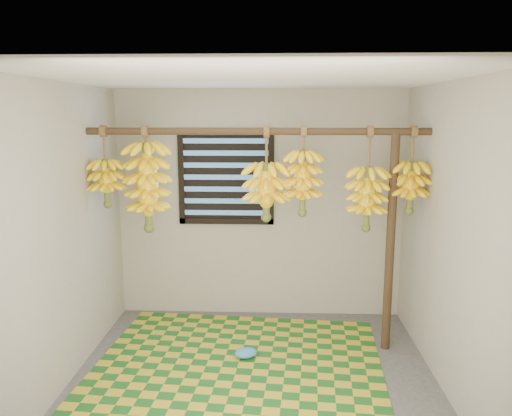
{
  "coord_description": "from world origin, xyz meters",
  "views": [
    {
      "loc": [
        0.17,
        -3.67,
        2.15
      ],
      "look_at": [
        0.0,
        0.55,
        1.35
      ],
      "focal_mm": 35.0,
      "sensor_mm": 36.0,
      "label": 1
    }
  ],
  "objects_px": {
    "banana_bunch_b": "(148,187)",
    "banana_bunch_c": "(266,191)",
    "support_post": "(390,244)",
    "banana_bunch_f": "(410,187)",
    "banana_bunch_a": "(106,182)",
    "plastic_bag": "(246,353)",
    "woven_mat": "(239,362)",
    "banana_bunch_e": "(367,199)",
    "banana_bunch_d": "(303,183)"
  },
  "relations": [
    {
      "from": "banana_bunch_a",
      "to": "banana_bunch_e",
      "type": "relative_size",
      "value": 0.78
    },
    {
      "from": "banana_bunch_f",
      "to": "banana_bunch_e",
      "type": "bearing_deg",
      "value": 180.0
    },
    {
      "from": "banana_bunch_e",
      "to": "banana_bunch_f",
      "type": "xyz_separation_m",
      "value": [
        0.37,
        0.0,
        0.1
      ]
    },
    {
      "from": "plastic_bag",
      "to": "banana_bunch_c",
      "type": "bearing_deg",
      "value": 55.92
    },
    {
      "from": "banana_bunch_e",
      "to": "banana_bunch_c",
      "type": "bearing_deg",
      "value": 180.0
    },
    {
      "from": "banana_bunch_e",
      "to": "banana_bunch_f",
      "type": "relative_size",
      "value": 1.21
    },
    {
      "from": "support_post",
      "to": "banana_bunch_f",
      "type": "height_order",
      "value": "banana_bunch_f"
    },
    {
      "from": "banana_bunch_c",
      "to": "banana_bunch_e",
      "type": "distance_m",
      "value": 0.89
    },
    {
      "from": "banana_bunch_c",
      "to": "woven_mat",
      "type": "bearing_deg",
      "value": -124.03
    },
    {
      "from": "banana_bunch_c",
      "to": "banana_bunch_f",
      "type": "bearing_deg",
      "value": 0.0
    },
    {
      "from": "support_post",
      "to": "banana_bunch_b",
      "type": "height_order",
      "value": "banana_bunch_b"
    },
    {
      "from": "banana_bunch_f",
      "to": "banana_bunch_a",
      "type": "bearing_deg",
      "value": 180.0
    },
    {
      "from": "support_post",
      "to": "banana_bunch_c",
      "type": "distance_m",
      "value": 1.21
    },
    {
      "from": "plastic_bag",
      "to": "woven_mat",
      "type": "bearing_deg",
      "value": -123.85
    },
    {
      "from": "banana_bunch_a",
      "to": "banana_bunch_d",
      "type": "relative_size",
      "value": 0.92
    },
    {
      "from": "banana_bunch_a",
      "to": "banana_bunch_e",
      "type": "distance_m",
      "value": 2.33
    },
    {
      "from": "banana_bunch_e",
      "to": "banana_bunch_a",
      "type": "bearing_deg",
      "value": 180.0
    },
    {
      "from": "banana_bunch_b",
      "to": "banana_bunch_c",
      "type": "bearing_deg",
      "value": 0.0
    },
    {
      "from": "support_post",
      "to": "banana_bunch_b",
      "type": "xyz_separation_m",
      "value": [
        -2.18,
        0.0,
        0.51
      ]
    },
    {
      "from": "support_post",
      "to": "banana_bunch_c",
      "type": "xyz_separation_m",
      "value": [
        -1.11,
        0.0,
        0.47
      ]
    },
    {
      "from": "woven_mat",
      "to": "banana_bunch_a",
      "type": "xyz_separation_m",
      "value": [
        -1.21,
        0.34,
        1.54
      ]
    },
    {
      "from": "banana_bunch_c",
      "to": "plastic_bag",
      "type": "bearing_deg",
      "value": -124.08
    },
    {
      "from": "woven_mat",
      "to": "banana_bunch_d",
      "type": "relative_size",
      "value": 3.12
    },
    {
      "from": "woven_mat",
      "to": "banana_bunch_e",
      "type": "distance_m",
      "value": 1.83
    },
    {
      "from": "plastic_bag",
      "to": "banana_bunch_e",
      "type": "bearing_deg",
      "value": 13.51
    },
    {
      "from": "banana_bunch_b",
      "to": "banana_bunch_f",
      "type": "bearing_deg",
      "value": 0.0
    },
    {
      "from": "banana_bunch_a",
      "to": "banana_bunch_c",
      "type": "height_order",
      "value": "same"
    },
    {
      "from": "support_post",
      "to": "banana_bunch_e",
      "type": "height_order",
      "value": "banana_bunch_e"
    },
    {
      "from": "support_post",
      "to": "plastic_bag",
      "type": "height_order",
      "value": "support_post"
    },
    {
      "from": "support_post",
      "to": "banana_bunch_a",
      "type": "height_order",
      "value": "banana_bunch_a"
    },
    {
      "from": "banana_bunch_e",
      "to": "banana_bunch_f",
      "type": "bearing_deg",
      "value": 0.0
    },
    {
      "from": "banana_bunch_c",
      "to": "banana_bunch_d",
      "type": "xyz_separation_m",
      "value": [
        0.32,
        0.0,
        0.08
      ]
    },
    {
      "from": "support_post",
      "to": "banana_bunch_e",
      "type": "xyz_separation_m",
      "value": [
        -0.22,
        0.0,
        0.41
      ]
    },
    {
      "from": "banana_bunch_a",
      "to": "support_post",
      "type": "bearing_deg",
      "value": 0.0
    },
    {
      "from": "woven_mat",
      "to": "banana_bunch_d",
      "type": "bearing_deg",
      "value": 31.58
    },
    {
      "from": "support_post",
      "to": "woven_mat",
      "type": "relative_size",
      "value": 0.81
    },
    {
      "from": "banana_bunch_f",
      "to": "banana_bunch_d",
      "type": "bearing_deg",
      "value": 180.0
    },
    {
      "from": "banana_bunch_b",
      "to": "plastic_bag",
      "type": "bearing_deg",
      "value": -16.01
    },
    {
      "from": "woven_mat",
      "to": "banana_bunch_a",
      "type": "relative_size",
      "value": 3.4
    },
    {
      "from": "banana_bunch_c",
      "to": "banana_bunch_e",
      "type": "xyz_separation_m",
      "value": [
        0.89,
        0.0,
        -0.06
      ]
    },
    {
      "from": "banana_bunch_b",
      "to": "banana_bunch_e",
      "type": "height_order",
      "value": "same"
    },
    {
      "from": "banana_bunch_f",
      "to": "plastic_bag",
      "type": "bearing_deg",
      "value": -169.92
    },
    {
      "from": "banana_bunch_a",
      "to": "banana_bunch_f",
      "type": "height_order",
      "value": "same"
    },
    {
      "from": "banana_bunch_c",
      "to": "support_post",
      "type": "bearing_deg",
      "value": 0.0
    },
    {
      "from": "banana_bunch_a",
      "to": "banana_bunch_d",
      "type": "xyz_separation_m",
      "value": [
        1.76,
        0.0,
        0.01
      ]
    },
    {
      "from": "woven_mat",
      "to": "banana_bunch_c",
      "type": "relative_size",
      "value": 2.96
    },
    {
      "from": "banana_bunch_a",
      "to": "banana_bunch_c",
      "type": "relative_size",
      "value": 0.87
    },
    {
      "from": "banana_bunch_b",
      "to": "banana_bunch_e",
      "type": "xyz_separation_m",
      "value": [
        1.95,
        0.0,
        -0.09
      ]
    },
    {
      "from": "woven_mat",
      "to": "banana_bunch_a",
      "type": "height_order",
      "value": "banana_bunch_a"
    },
    {
      "from": "support_post",
      "to": "plastic_bag",
      "type": "bearing_deg",
      "value": -168.77
    }
  ]
}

